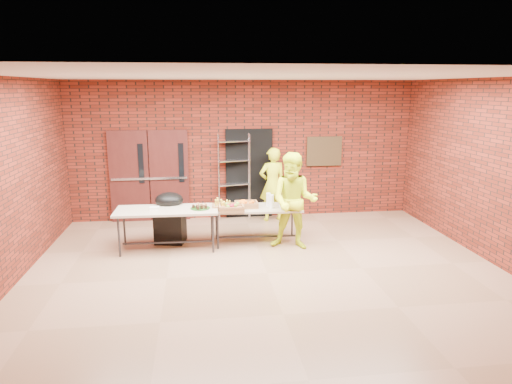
# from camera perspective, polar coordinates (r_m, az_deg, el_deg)

# --- Properties ---
(room) EXTENTS (8.08, 7.08, 3.28)m
(room) POSITION_cam_1_polar(r_m,az_deg,el_deg) (7.26, 1.46, 1.61)
(room) COLOR #8E6A4D
(room) RESTS_ON ground
(double_doors) EXTENTS (1.78, 0.12, 2.10)m
(double_doors) POSITION_cam_1_polar(r_m,az_deg,el_deg) (10.72, -13.15, 1.97)
(double_doors) COLOR #421712
(double_doors) RESTS_ON room
(dark_doorway) EXTENTS (1.10, 0.06, 2.10)m
(dark_doorway) POSITION_cam_1_polar(r_m,az_deg,el_deg) (10.75, -0.86, 2.33)
(dark_doorway) COLOR black
(dark_doorway) RESTS_ON room
(bronze_plaque) EXTENTS (0.85, 0.04, 0.70)m
(bronze_plaque) POSITION_cam_1_polar(r_m,az_deg,el_deg) (11.01, 8.52, 5.07)
(bronze_plaque) COLOR #382B16
(bronze_plaque) RESTS_ON room
(wire_rack) EXTENTS (0.77, 0.39, 2.00)m
(wire_rack) POSITION_cam_1_polar(r_m,az_deg,el_deg) (10.59, -2.77, 1.87)
(wire_rack) COLOR #BCBBC3
(wire_rack) RESTS_ON room
(table_left) EXTENTS (1.93, 0.84, 0.79)m
(table_left) POSITION_cam_1_polar(r_m,az_deg,el_deg) (8.78, -11.09, -2.53)
(table_left) COLOR tan
(table_left) RESTS_ON room
(table_right) EXTENTS (1.80, 0.82, 0.73)m
(table_right) POSITION_cam_1_polar(r_m,az_deg,el_deg) (9.00, 0.07, -2.28)
(table_right) COLOR tan
(table_right) RESTS_ON room
(basket_bananas) EXTENTS (0.40, 0.31, 0.12)m
(basket_bananas) POSITION_cam_1_polar(r_m,az_deg,el_deg) (8.84, -4.19, -1.83)
(basket_bananas) COLOR #9E6B3F
(basket_bananas) RESTS_ON table_right
(basket_oranges) EXTENTS (0.44, 0.34, 0.14)m
(basket_oranges) POSITION_cam_1_polar(r_m,az_deg,el_deg) (8.96, -1.22, -1.55)
(basket_oranges) COLOR #9E6B3F
(basket_oranges) RESTS_ON table_right
(basket_apples) EXTENTS (0.47, 0.37, 0.15)m
(basket_apples) POSITION_cam_1_polar(r_m,az_deg,el_deg) (8.71, -3.11, -1.97)
(basket_apples) COLOR #9E6B3F
(basket_apples) RESTS_ON table_right
(muffin_tray) EXTENTS (0.37, 0.37, 0.09)m
(muffin_tray) POSITION_cam_1_polar(r_m,az_deg,el_deg) (8.69, -6.98, -1.80)
(muffin_tray) COLOR #184C14
(muffin_tray) RESTS_ON table_left
(napkin_box) EXTENTS (0.18, 0.12, 0.06)m
(napkin_box) POSITION_cam_1_polar(r_m,az_deg,el_deg) (8.75, -12.57, -2.01)
(napkin_box) COLOR white
(napkin_box) RESTS_ON table_left
(coffee_dispenser) EXTENTS (0.34, 0.30, 0.45)m
(coffee_dispenser) POSITION_cam_1_polar(r_m,az_deg,el_deg) (9.14, 4.24, -0.25)
(coffee_dispenser) COLOR #502C1B
(coffee_dispenser) RESTS_ON table_right
(cup_stack_front) EXTENTS (0.09, 0.09, 0.27)m
(cup_stack_front) POSITION_cam_1_polar(r_m,az_deg,el_deg) (8.88, 1.96, -1.20)
(cup_stack_front) COLOR white
(cup_stack_front) RESTS_ON table_right
(cup_stack_mid) EXTENTS (0.08, 0.08, 0.23)m
(cup_stack_mid) POSITION_cam_1_polar(r_m,az_deg,el_deg) (8.86, 3.21, -1.36)
(cup_stack_mid) COLOR white
(cup_stack_mid) RESTS_ON table_right
(cup_stack_back) EXTENTS (0.09, 0.09, 0.27)m
(cup_stack_back) POSITION_cam_1_polar(r_m,az_deg,el_deg) (9.03, 1.57, -0.96)
(cup_stack_back) COLOR white
(cup_stack_back) RESTS_ON table_right
(covered_grill) EXTENTS (0.64, 0.57, 1.02)m
(covered_grill) POSITION_cam_1_polar(r_m,az_deg,el_deg) (9.21, -10.71, -3.15)
(covered_grill) COLOR black
(covered_grill) RESTS_ON room
(volunteer_woman) EXTENTS (0.68, 0.50, 1.70)m
(volunteer_woman) POSITION_cam_1_polar(r_m,az_deg,el_deg) (10.49, 2.06, 0.95)
(volunteer_woman) COLOR #E2F81B
(volunteer_woman) RESTS_ON room
(volunteer_man) EXTENTS (1.08, 0.96, 1.85)m
(volunteer_man) POSITION_cam_1_polar(r_m,az_deg,el_deg) (8.66, 4.79, -1.15)
(volunteer_man) COLOR #E2F81B
(volunteer_man) RESTS_ON room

